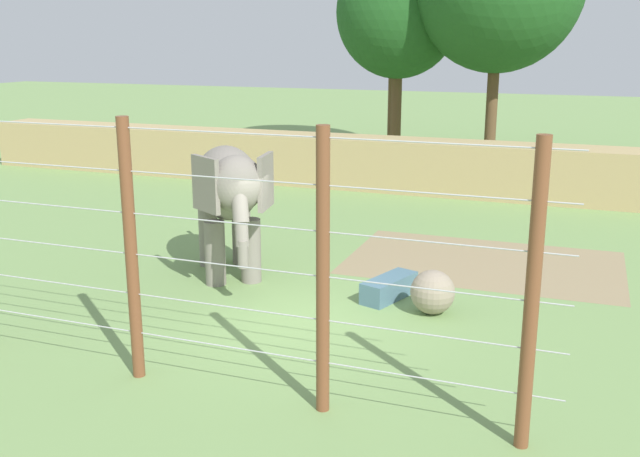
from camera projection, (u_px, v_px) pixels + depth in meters
The scene contains 8 objects.
ground_plane at pixel (293, 320), 13.85m from camera, with size 120.00×120.00×0.00m, color #759956.
dirt_patch at pixel (483, 262), 17.35m from camera, with size 6.29×4.04×0.01m, color #937F5B.
embankment_wall at pixel (435, 167), 25.03m from camera, with size 36.00×1.80×1.76m, color tan.
elephant at pixel (229, 191), 15.83m from camera, with size 2.96×3.52×2.93m.
enrichment_ball at pixel (433, 292), 14.07m from camera, with size 0.86×0.86×0.86m, color gray.
cable_fence at pixel (216, 261), 10.56m from camera, with size 9.96×0.19×4.06m.
feed_trough at pixel (389, 288), 14.94m from camera, with size 0.92×1.49×0.44m.
tree_behind_wall at pixel (399, 13), 29.72m from camera, with size 5.04×5.04×8.78m.
Camera 1 is at (5.05, -11.96, 5.15)m, focal length 41.33 mm.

